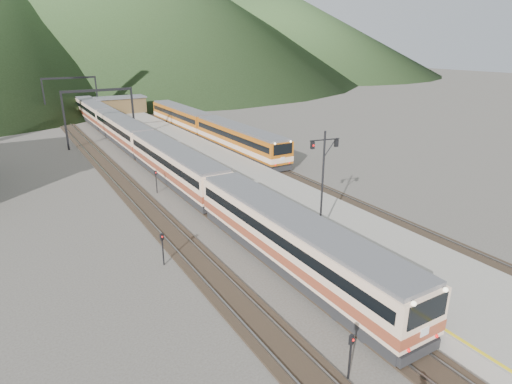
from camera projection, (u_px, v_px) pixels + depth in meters
track_main at (157, 167)px, 50.47m from camera, size 2.60×200.00×0.23m
track_far at (114, 174)px, 48.06m from camera, size 2.60×200.00×0.23m
track_second at (242, 155)px, 56.02m from camera, size 2.60×200.00×0.23m
platform at (207, 161)px, 51.41m from camera, size 8.00×100.00×1.00m
gantry_near at (99, 107)px, 59.43m from camera, size 9.55×0.25×8.00m
gantry_far at (70, 90)px, 79.69m from camera, size 9.55×0.25×8.00m
station_shed at (121, 105)px, 83.15m from camera, size 9.40×4.40×3.10m
hill_c at (248, 21)px, 233.10m from camera, size 160.00×160.00×50.00m
main_train at (145, 144)px, 53.16m from camera, size 3.07×83.95×3.74m
second_train at (206, 127)px, 64.22m from camera, size 3.00×40.83×3.66m
signal_mast at (323, 174)px, 29.14m from camera, size 2.18×0.54×7.54m
short_signal_a at (350, 351)px, 18.44m from camera, size 0.26×0.22×2.27m
short_signal_b at (156, 179)px, 41.69m from camera, size 0.24×0.19×2.27m
short_signal_c at (162, 245)px, 28.07m from camera, size 0.26×0.23×2.27m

